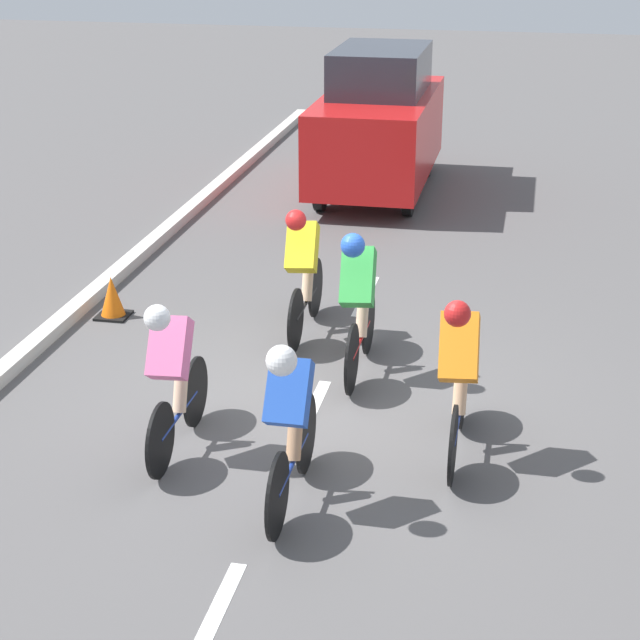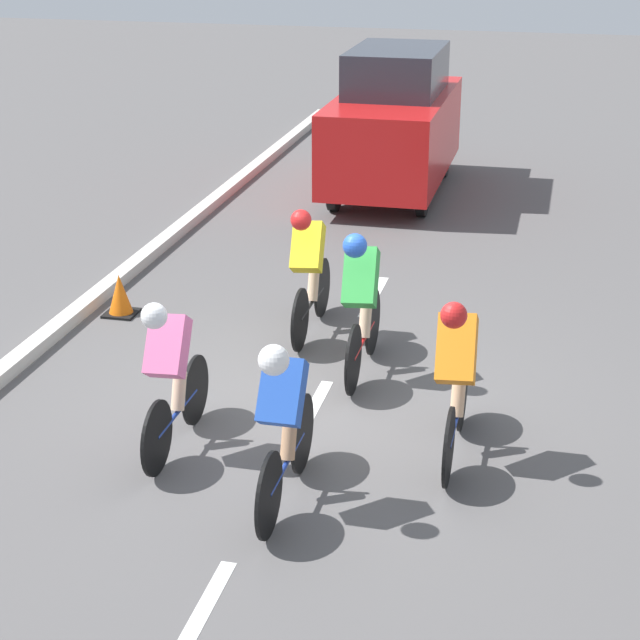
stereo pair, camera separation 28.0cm
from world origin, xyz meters
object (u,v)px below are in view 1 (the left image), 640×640
object	(u,v)px
cyclist_pink	(172,372)
cyclist_yellow	(303,268)
cyclist_blue	(290,418)
traffic_cone	(112,298)
cyclist_orange	(459,372)
support_car	(378,122)
cyclist_green	(358,299)

from	to	relation	value
cyclist_pink	cyclist_yellow	bearing A→B (deg)	-100.22
cyclist_blue	traffic_cone	bearing A→B (deg)	-50.62
traffic_cone	cyclist_blue	bearing A→B (deg)	129.38
cyclist_orange	traffic_cone	world-z (taller)	cyclist_orange
support_car	traffic_cone	distance (m)	6.55
cyclist_yellow	cyclist_blue	distance (m)	3.56
cyclist_pink	cyclist_green	xyz separation A→B (m)	(-1.28, -1.92, 0.05)
cyclist_blue	cyclist_green	world-z (taller)	cyclist_green
cyclist_orange	support_car	xyz separation A→B (m)	(2.02, -8.63, 0.33)
cyclist_orange	cyclist_green	size ratio (longest dim) A/B	0.99
cyclist_orange	cyclist_blue	bearing A→B (deg)	41.56
cyclist_yellow	cyclist_blue	world-z (taller)	cyclist_yellow
cyclist_yellow	cyclist_pink	xyz separation A→B (m)	(0.51, 2.85, -0.01)
cyclist_blue	traffic_cone	world-z (taller)	cyclist_blue
traffic_cone	cyclist_green	bearing A→B (deg)	161.80
cyclist_yellow	cyclist_orange	distance (m)	3.07
cyclist_pink	cyclist_blue	distance (m)	1.35
cyclist_yellow	cyclist_green	world-z (taller)	cyclist_green
cyclist_yellow	support_car	world-z (taller)	support_car
cyclist_yellow	support_car	xyz separation A→B (m)	(0.14, -6.21, 0.35)
traffic_cone	cyclist_orange	bearing A→B (deg)	148.93
traffic_cone	support_car	bearing A→B (deg)	-109.19
cyclist_pink	cyclist_orange	world-z (taller)	cyclist_orange
cyclist_green	support_car	distance (m)	7.19
cyclist_blue	cyclist_green	xyz separation A→B (m)	(-0.10, -2.58, 0.04)
support_car	traffic_cone	world-z (taller)	support_car
support_car	traffic_cone	size ratio (longest dim) A/B	8.20
cyclist_green	traffic_cone	world-z (taller)	cyclist_green
cyclist_yellow	cyclist_green	size ratio (longest dim) A/B	1.00
cyclist_green	support_car	size ratio (longest dim) A/B	0.43
cyclist_blue	cyclist_pink	bearing A→B (deg)	-29.09
cyclist_yellow	support_car	size ratio (longest dim) A/B	0.43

